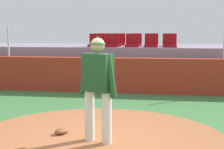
# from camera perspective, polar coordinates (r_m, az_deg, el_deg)

# --- Properties ---
(pitchers_mound) EXTENTS (4.78, 4.78, 0.20)m
(pitchers_mound) POSITION_cam_1_polar(r_m,az_deg,el_deg) (5.99, -2.88, -11.98)
(pitchers_mound) COLOR #A15C38
(pitchers_mound) RESTS_ON ground_plane
(pitcher) EXTENTS (0.74, 0.45, 1.81)m
(pitcher) POSITION_cam_1_polar(r_m,az_deg,el_deg) (5.61, -2.45, -1.17)
(pitcher) COLOR silver
(pitcher) RESTS_ON pitchers_mound
(fielding_glove) EXTENTS (0.32, 0.36, 0.11)m
(fielding_glove) POSITION_cam_1_polar(r_m,az_deg,el_deg) (6.32, -8.62, -9.53)
(fielding_glove) COLOR brown
(fielding_glove) RESTS_ON pitchers_mound
(brick_barrier) EXTENTS (16.56, 0.40, 1.19)m
(brick_barrier) POSITION_cam_1_polar(r_m,az_deg,el_deg) (11.35, 2.76, -0.14)
(brick_barrier) COLOR #A62F1F
(brick_barrier) RESTS_ON ground_plane
(fence_post_left) EXTENTS (0.06, 0.06, 1.06)m
(fence_post_left) POSITION_cam_1_polar(r_m,az_deg,el_deg) (12.44, -17.33, 5.38)
(fence_post_left) COLOR silver
(fence_post_left) RESTS_ON brick_barrier
(fence_post_right) EXTENTS (0.06, 0.06, 1.06)m
(fence_post_right) POSITION_cam_1_polar(r_m,az_deg,el_deg) (11.38, 18.70, 5.17)
(fence_post_right) COLOR silver
(fence_post_right) RESTS_ON brick_barrier
(bleacher_platform) EXTENTS (14.41, 3.88, 1.50)m
(bleacher_platform) POSITION_cam_1_polar(r_m,az_deg,el_deg) (13.94, 3.86, 1.89)
(bleacher_platform) COLOR gray
(bleacher_platform) RESTS_ON ground_plane
(stadium_chair_0) EXTENTS (0.48, 0.44, 0.50)m
(stadium_chair_0) POSITION_cam_1_polar(r_m,az_deg,el_deg) (12.69, -2.87, 5.45)
(stadium_chair_0) COLOR maroon
(stadium_chair_0) RESTS_ON bleacher_platform
(stadium_chair_1) EXTENTS (0.48, 0.44, 0.50)m
(stadium_chair_1) POSITION_cam_1_polar(r_m,az_deg,el_deg) (12.53, 0.04, 5.44)
(stadium_chair_1) COLOR maroon
(stadium_chair_1) RESTS_ON bleacher_platform
(stadium_chair_2) EXTENTS (0.48, 0.44, 0.50)m
(stadium_chair_2) POSITION_cam_1_polar(r_m,az_deg,el_deg) (12.47, 3.45, 5.41)
(stadium_chair_2) COLOR maroon
(stadium_chair_2) RESTS_ON bleacher_platform
(stadium_chair_3) EXTENTS (0.48, 0.44, 0.50)m
(stadium_chair_3) POSITION_cam_1_polar(r_m,az_deg,el_deg) (12.42, 6.71, 5.37)
(stadium_chair_3) COLOR maroon
(stadium_chair_3) RESTS_ON bleacher_platform
(stadium_chair_4) EXTENTS (0.48, 0.44, 0.50)m
(stadium_chair_4) POSITION_cam_1_polar(r_m,az_deg,el_deg) (12.45, 9.89, 5.31)
(stadium_chair_4) COLOR maroon
(stadium_chair_4) RESTS_ON bleacher_platform
(stadium_chair_5) EXTENTS (0.48, 0.44, 0.50)m
(stadium_chair_5) POSITION_cam_1_polar(r_m,az_deg,el_deg) (13.58, -2.26, 5.58)
(stadium_chair_5) COLOR maroon
(stadium_chair_5) RESTS_ON bleacher_platform
(stadium_chair_6) EXTENTS (0.48, 0.44, 0.50)m
(stadium_chair_6) POSITION_cam_1_polar(r_m,az_deg,el_deg) (13.48, 0.65, 5.57)
(stadium_chair_6) COLOR maroon
(stadium_chair_6) RESTS_ON bleacher_platform
(stadium_chair_7) EXTENTS (0.48, 0.44, 0.50)m
(stadium_chair_7) POSITION_cam_1_polar(r_m,az_deg,el_deg) (13.35, 3.79, 5.54)
(stadium_chair_7) COLOR maroon
(stadium_chair_7) RESTS_ON bleacher_platform
(stadium_chair_8) EXTENTS (0.48, 0.44, 0.50)m
(stadium_chair_8) POSITION_cam_1_polar(r_m,az_deg,el_deg) (13.34, 6.71, 5.50)
(stadium_chair_8) COLOR maroon
(stadium_chair_8) RESTS_ON bleacher_platform
(stadium_chair_9) EXTENTS (0.48, 0.44, 0.50)m
(stadium_chair_9) POSITION_cam_1_polar(r_m,az_deg,el_deg) (13.30, 9.69, 5.44)
(stadium_chair_9) COLOR maroon
(stadium_chair_9) RESTS_ON bleacher_platform
(stadium_chair_10) EXTENTS (0.48, 0.44, 0.50)m
(stadium_chair_10) POSITION_cam_1_polar(r_m,az_deg,el_deg) (14.46, -1.50, 5.70)
(stadium_chair_10) COLOR maroon
(stadium_chair_10) RESTS_ON bleacher_platform
(stadium_chair_11) EXTENTS (0.48, 0.44, 0.50)m
(stadium_chair_11) POSITION_cam_1_polar(r_m,az_deg,el_deg) (14.34, 1.27, 5.68)
(stadium_chair_11) COLOR maroon
(stadium_chair_11) RESTS_ON bleacher_platform
(stadium_chair_12) EXTENTS (0.48, 0.44, 0.50)m
(stadium_chair_12) POSITION_cam_1_polar(r_m,az_deg,el_deg) (14.27, 4.13, 5.66)
(stadium_chair_12) COLOR maroon
(stadium_chair_12) RESTS_ON bleacher_platform
(stadium_chair_13) EXTENTS (0.48, 0.44, 0.50)m
(stadium_chair_13) POSITION_cam_1_polar(r_m,az_deg,el_deg) (14.22, 6.95, 5.62)
(stadium_chair_13) COLOR maroon
(stadium_chair_13) RESTS_ON bleacher_platform
(stadium_chair_14) EXTENTS (0.48, 0.44, 0.50)m
(stadium_chair_14) POSITION_cam_1_polar(r_m,az_deg,el_deg) (14.21, 9.74, 5.56)
(stadium_chair_14) COLOR maroon
(stadium_chair_14) RESTS_ON bleacher_platform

